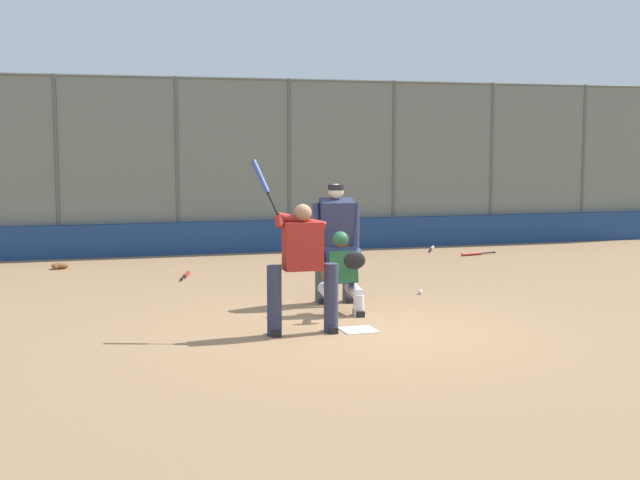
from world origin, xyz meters
The scene contains 14 objects.
ground_plane centered at (0.00, 0.00, 0.00)m, with size 160.00×160.00×0.00m, color #93704C.
home_plate_marker centered at (0.00, 0.00, 0.01)m, with size 0.43×0.43×0.01m, color white.
backstop_fence centered at (0.00, -8.41, 1.96)m, with size 21.95×0.08×3.74m.
padding_wall centered at (0.00, -8.31, 0.34)m, with size 21.43×0.18×0.68m, color navy.
bleachers_beyond centered at (2.94, -11.27, 0.59)m, with size 15.31×3.05×1.80m.
batter_at_plate centered at (0.73, -0.01, 0.88)m, with size 1.02×0.60×2.15m.
catcher_behind_plate centered at (-0.12, -1.06, 0.59)m, with size 0.60×0.71×1.15m.
umpire_home centered at (-0.29, -1.93, 0.95)m, with size 0.71×0.48×1.76m.
spare_bat_near_backstop centered at (-4.27, -7.63, 0.03)m, with size 0.45×0.80×0.07m.
spare_bat_by_padding centered at (1.50, -5.12, 0.03)m, with size 0.29×0.83×0.07m.
spare_bat_third_base_side centered at (-0.73, -5.97, 0.03)m, with size 0.89×0.22×0.07m.
spare_bat_first_base_side centered at (-4.74, -6.48, 0.03)m, with size 0.87×0.24×0.07m.
fielding_glove_on_dirt centered at (3.64, -6.78, 0.06)m, with size 0.32×0.24×0.11m.
baseball_loose centered at (-1.79, -2.30, 0.04)m, with size 0.07×0.07×0.07m, color white.
Camera 1 is at (3.52, 10.46, 2.35)m, focal length 50.00 mm.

